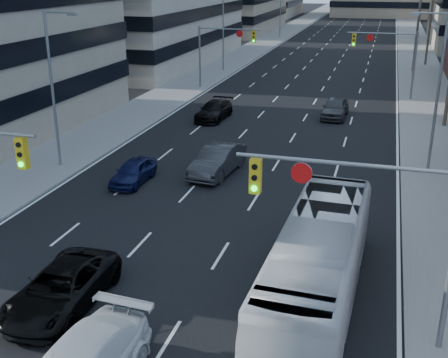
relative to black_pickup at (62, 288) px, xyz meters
name	(u,v)px	position (x,y,z in m)	size (l,w,h in m)	color
road_surface	(356,21)	(2.44, 123.06, -0.72)	(18.00, 300.00, 0.02)	black
sidewalk_left	(307,19)	(-9.06, 123.06, -0.65)	(5.00, 300.00, 0.15)	slate
sidewalk_right	(408,22)	(13.94, 123.06, -0.65)	(5.00, 300.00, 0.15)	slate
signal_near_right	(366,213)	(9.90, 1.06, 3.60)	(6.59, 0.33, 6.00)	slate
signal_far_left	(222,45)	(-5.24, 38.06, 3.57)	(6.09, 0.33, 6.00)	slate
signal_far_right	(389,51)	(10.12, 38.06, 3.57)	(6.09, 0.33, 6.00)	slate
utility_pole_midblock	(431,17)	(14.64, 59.06, 5.05)	(2.20, 0.28, 11.00)	#4C3D2D
utility_pole_distant	(421,3)	(14.64, 89.06, 5.05)	(2.20, 0.28, 11.00)	#4C3D2D
streetlight_left_near	(54,83)	(-7.90, 13.06, 4.33)	(2.03, 0.22, 9.00)	slate
streetlight_left_mid	(225,27)	(-7.90, 48.06, 4.33)	(2.03, 0.22, 9.00)	slate
streetlight_left_far	(282,8)	(-7.90, 83.06, 4.33)	(2.03, 0.22, 9.00)	slate
streetlight_right_near	(436,86)	(12.78, 18.06, 4.33)	(2.03, 0.22, 9.00)	slate
streetlight_right_far	(416,27)	(12.78, 53.06, 4.33)	(2.03, 0.22, 9.00)	slate
black_pickup	(62,288)	(0.00, 0.00, 0.00)	(2.41, 5.23, 1.45)	black
transit_bus	(318,263)	(8.44, 2.69, 0.83)	(2.62, 11.18, 3.11)	silver
sedan_blue	(133,172)	(-2.76, 11.88, -0.08)	(1.54, 3.83, 1.30)	#0E1239
sedan_grey_center	(218,160)	(1.29, 14.54, 0.09)	(1.74, 4.98, 1.64)	#2B2B2D
sedan_black_far	(214,110)	(-2.61, 26.59, -0.03)	(1.96, 4.81, 1.40)	black
sedan_grey_right	(335,108)	(6.48, 29.79, 0.06)	(1.86, 4.62, 1.57)	#37373A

